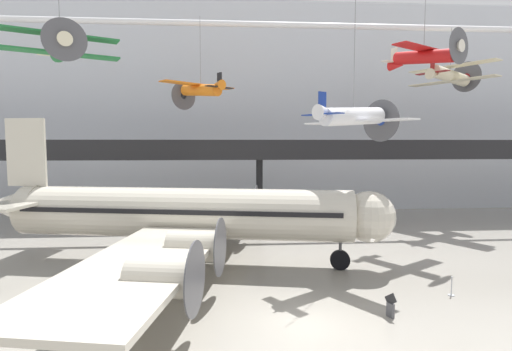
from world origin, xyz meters
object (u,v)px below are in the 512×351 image
at_px(suspended_plane_red_highwing, 424,56).
at_px(stanchion_barrier, 451,290).
at_px(info_sign_pedestal, 390,308).
at_px(suspended_plane_orange_highwing, 201,90).
at_px(airliner_silver_main, 180,214).
at_px(suspended_plane_white_twin, 353,117).
at_px(suspended_plane_cream_biplane, 450,76).
at_px(suspended_plane_green_biplane, 61,47).

distance_m(suspended_plane_red_highwing, stanchion_barrier, 19.07).
bearing_deg(info_sign_pedestal, suspended_plane_orange_highwing, 95.97).
bearing_deg(stanchion_barrier, airliner_silver_main, 156.03).
height_order(suspended_plane_white_twin, suspended_plane_orange_highwing, suspended_plane_orange_highwing).
relative_size(suspended_plane_red_highwing, suspended_plane_cream_biplane, 0.86).
distance_m(suspended_plane_white_twin, suspended_plane_green_biplane, 18.09).
height_order(suspended_plane_white_twin, info_sign_pedestal, suspended_plane_white_twin).
bearing_deg(suspended_plane_orange_highwing, suspended_plane_cream_biplane, -124.74).
bearing_deg(suspended_plane_red_highwing, airliner_silver_main, -109.00).
height_order(suspended_plane_white_twin, stanchion_barrier, suspended_plane_white_twin).
bearing_deg(stanchion_barrier, suspended_plane_red_highwing, 72.26).
bearing_deg(suspended_plane_orange_highwing, info_sign_pedestal, 168.38).
bearing_deg(airliner_silver_main, suspended_plane_white_twin, 1.97).
bearing_deg(airliner_silver_main, suspended_plane_cream_biplane, 35.87).
bearing_deg(stanchion_barrier, suspended_plane_cream_biplane, 61.55).
bearing_deg(suspended_plane_green_biplane, suspended_plane_orange_highwing, 125.70).
distance_m(airliner_silver_main, suspended_plane_white_twin, 13.28).
distance_m(suspended_plane_green_biplane, stanchion_barrier, 25.78).
relative_size(suspended_plane_cream_biplane, info_sign_pedestal, 6.68).
bearing_deg(suspended_plane_red_highwing, suspended_plane_white_twin, -83.21).
relative_size(suspended_plane_white_twin, suspended_plane_cream_biplane, 1.35).
bearing_deg(suspended_plane_cream_biplane, stanchion_barrier, -150.38).
xyz_separation_m(suspended_plane_white_twin, suspended_plane_green_biplane, (-17.63, -1.59, 3.74)).
bearing_deg(suspended_plane_red_highwing, stanchion_barrier, -49.53).
distance_m(suspended_plane_white_twin, suspended_plane_red_highwing, 11.10).
xyz_separation_m(airliner_silver_main, suspended_plane_red_highwing, (19.07, 4.33, 11.80)).
distance_m(suspended_plane_red_highwing, info_sign_pedestal, 21.70).
bearing_deg(suspended_plane_red_highwing, info_sign_pedestal, -62.34).
relative_size(suspended_plane_orange_highwing, stanchion_barrier, 7.63).
bearing_deg(suspended_plane_cream_biplane, suspended_plane_orange_highwing, 152.80).
xyz_separation_m(suspended_plane_orange_highwing, suspended_plane_red_highwing, (18.22, -5.67, 2.07)).
bearing_deg(airliner_silver_main, info_sign_pedestal, -29.32).
xyz_separation_m(suspended_plane_green_biplane, stanchion_barrier, (21.69, -3.52, -13.48)).
distance_m(airliner_silver_main, suspended_plane_cream_biplane, 30.71).
xyz_separation_m(stanchion_barrier, info_sign_pedestal, (-4.45, -2.40, 0.13)).
height_order(suspended_plane_orange_highwing, suspended_plane_cream_biplane, suspended_plane_cream_biplane).
relative_size(suspended_plane_white_twin, info_sign_pedestal, 9.00).
bearing_deg(suspended_plane_red_highwing, suspended_plane_green_biplane, -104.86).
height_order(suspended_plane_green_biplane, suspended_plane_cream_biplane, suspended_plane_cream_biplane).
distance_m(suspended_plane_orange_highwing, info_sign_pedestal, 25.28).
height_order(suspended_plane_green_biplane, stanchion_barrier, suspended_plane_green_biplane).
height_order(airliner_silver_main, suspended_plane_red_highwing, suspended_plane_red_highwing).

